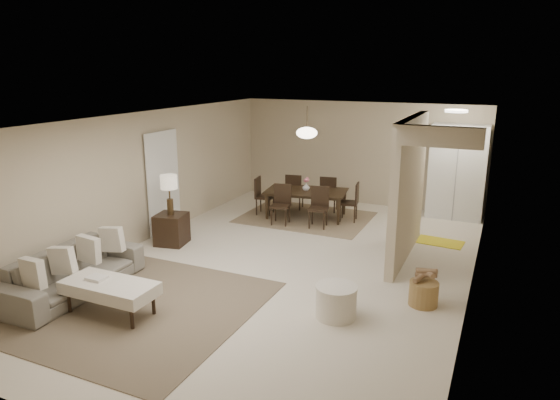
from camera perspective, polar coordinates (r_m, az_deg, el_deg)
The scene contains 22 objects.
floor at distance 8.69m, azimuth 0.52°, elevation -7.37°, with size 9.00×9.00×0.00m, color beige.
ceiling at distance 8.08m, azimuth 0.56°, elevation 9.25°, with size 9.00×9.00×0.00m, color white.
back_wall at distance 12.46m, azimuth 9.02°, elevation 5.29°, with size 6.00×6.00×0.00m, color #C3B293.
left_wall at distance 9.87m, azimuth -15.59°, elevation 2.40°, with size 9.00×9.00×0.00m, color #C3B293.
right_wall at distance 7.63m, azimuth 21.58°, elevation -1.72°, with size 9.00×9.00×0.00m, color #C3B293.
partition at distance 8.96m, azimuth 14.44°, elevation 1.23°, with size 0.15×2.50×2.50m, color #C3B293.
doorway at distance 10.36m, azimuth -13.26°, elevation 1.82°, with size 0.04×0.90×2.04m, color black.
pantry_cabinet at distance 11.75m, azimuth 19.61°, elevation 3.03°, with size 1.20×0.55×2.10m, color white.
flush_light at distance 10.63m, azimuth 19.51°, elevation 9.57°, with size 0.44×0.44×0.05m, color white.
living_rug at distance 7.53m, azimuth -15.92°, elevation -11.65°, with size 3.20×3.20×0.01m, color brown.
sofa at distance 8.18m, azimuth -22.58°, elevation -7.59°, with size 0.88×2.25×0.66m, color slate.
ottoman_bench at distance 7.30m, azimuth -18.88°, elevation -9.53°, with size 1.32×0.61×0.47m.
side_table at distance 9.80m, azimuth -12.29°, elevation -3.26°, with size 0.54×0.54×0.59m, color black.
table_lamp at distance 9.57m, azimuth -12.57°, elevation 1.63°, with size 0.32×0.32×0.76m.
round_pouf at distance 6.95m, azimuth 6.44°, elevation -11.47°, with size 0.57×0.57×0.45m, color beige.
wicker_basket at distance 7.52m, azimuth 16.08°, elevation -10.24°, with size 0.41×0.41×0.35m, color olive.
dining_rug at distance 11.33m, azimuth 2.95°, elevation -1.97°, with size 2.80×2.10×0.01m, color brown.
dining_table at distance 11.25m, azimuth 2.97°, elevation -0.47°, with size 1.78×1.00×0.63m, color black.
dining_chairs at distance 11.22m, azimuth 2.98°, elevation 0.11°, with size 2.35×1.84×0.86m.
vase at distance 11.15m, azimuth 3.00°, elevation 1.51°, with size 0.16×0.16×0.17m, color white.
yellow_mat at distance 10.23m, azimuth 17.79°, elevation -4.59°, with size 0.87×0.53×0.01m, color yellow.
pendant_light at distance 10.93m, azimuth 3.08°, elevation 7.67°, with size 0.46×0.46×0.71m.
Camera 1 is at (3.27, -7.35, 3.30)m, focal length 32.00 mm.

